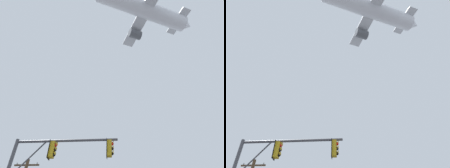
# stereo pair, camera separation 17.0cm
# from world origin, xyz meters

# --- Properties ---
(signal_pole_near) EXTENTS (5.94, 0.51, 6.63)m
(signal_pole_near) POSITION_xyz_m (-3.30, 7.19, 4.96)
(signal_pole_near) COLOR #4C4C51
(signal_pole_near) RESTS_ON ground
(airplane) EXTENTS (27.52, 21.25, 7.77)m
(airplane) POSITION_xyz_m (7.18, 21.86, 47.85)
(airplane) COLOR white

